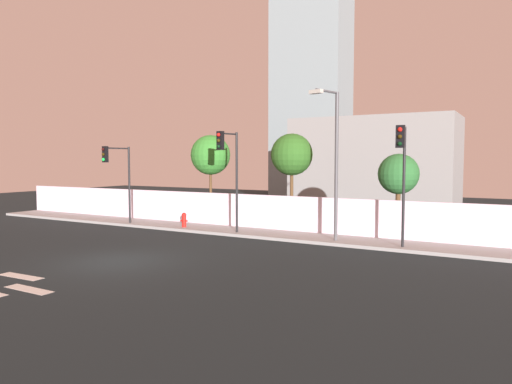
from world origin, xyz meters
The scene contains 14 objects.
ground_plane centered at (0.00, 0.00, 0.00)m, with size 80.00×80.00×0.00m, color black.
sidewalk centered at (0.00, 8.20, 0.07)m, with size 36.00×2.40×0.15m, color #979797.
perimeter_wall centered at (0.00, 9.49, 1.05)m, with size 36.00×0.18×1.80m, color silver.
crosswalk_marking centered at (-0.08, -4.53, 0.00)m, with size 3.46×3.04×0.01m.
traffic_light_left centered at (0.47, 6.93, 3.83)m, with size 0.44×1.45×5.07m.
traffic_light_center centered at (-6.99, 6.70, 3.42)m, with size 0.53×1.78×4.45m.
traffic_light_right centered at (8.86, 7.03, 3.81)m, with size 0.35×1.25×5.05m.
street_lamp_curbside centered at (5.73, 7.53, 4.11)m, with size 0.79×1.80×6.73m.
fire_hydrant centered at (-2.95, 7.71, 0.57)m, with size 0.44×0.26×0.79m.
roadside_tree_leftmost centered at (-3.06, 10.42, 4.11)m, with size 2.36×2.36×5.31m.
roadside_tree_midleft centered at (2.29, 10.42, 4.10)m, with size 2.27×2.27×5.26m.
roadside_tree_midright centered at (7.96, 10.42, 3.12)m, with size 1.95×1.95×4.13m.
low_building_distant centered at (3.15, 23.49, 3.52)m, with size 12.06×6.00×7.05m, color gray.
tower_on_skyline centered at (-7.30, 35.49, 16.46)m, with size 7.91×5.00×32.92m, color gray.
Camera 1 is at (13.21, -12.65, 3.80)m, focal length 33.07 mm.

